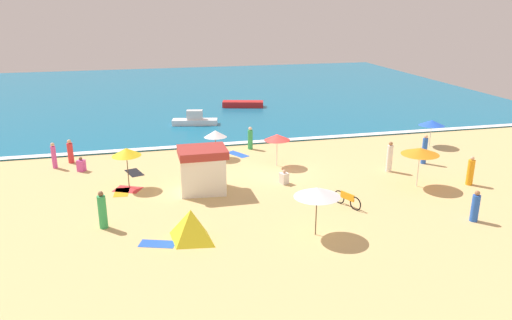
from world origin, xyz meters
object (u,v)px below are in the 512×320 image
at_px(parked_bicycle, 347,199).
at_px(beachgoer_7, 54,156).
at_px(beachgoer_9, 470,172).
at_px(beach_umbrella_2, 432,123).
at_px(beach_tent, 191,225).
at_px(beachgoer_3, 284,178).
at_px(beach_umbrella_4, 317,192).
at_px(beach_umbrella_3, 126,152).
at_px(beach_umbrella_1, 277,137).
at_px(small_boat_0, 243,104).
at_px(beachgoer_0, 475,207).
at_px(small_boat_1, 195,120).
at_px(beachgoer_1, 81,165).
at_px(beachgoer_5, 70,152).
at_px(beach_umbrella_0, 420,151).
at_px(beachgoer_2, 424,150).
at_px(beach_umbrella_5, 215,134).
at_px(lifeguard_cabana, 203,169).
at_px(beachgoer_6, 390,157).
at_px(beachgoer_4, 250,139).
at_px(beachgoer_8, 102,211).

bearing_deg(parked_bicycle, beachgoer_7, 147.20).
bearing_deg(beachgoer_9, beach_umbrella_2, 73.59).
xyz_separation_m(beach_tent, beachgoer_3, (5.90, 5.73, -0.37)).
bearing_deg(beach_umbrella_4, beach_umbrella_3, 135.61).
distance_m(beach_umbrella_1, small_boat_0, 17.91).
distance_m(beachgoer_0, small_boat_1, 24.22).
distance_m(beachgoer_1, beachgoer_5, 2.06).
xyz_separation_m(beach_umbrella_4, beachgoer_9, (10.67, 3.87, -1.27)).
xyz_separation_m(beach_umbrella_0, beachgoer_5, (-19.43, 9.01, -1.35)).
relative_size(beach_umbrella_0, beachgoer_2, 1.32).
xyz_separation_m(beach_umbrella_2, beach_umbrella_3, (-21.01, -3.39, 0.36)).
relative_size(beach_umbrella_1, beach_tent, 0.95).
height_order(beach_umbrella_5, beach_tent, beach_umbrella_5).
distance_m(lifeguard_cabana, small_boat_1, 15.01).
height_order(beachgoer_1, beachgoer_9, beachgoer_9).
distance_m(lifeguard_cabana, beachgoer_7, 10.46).
height_order(beach_tent, beachgoer_6, beachgoer_6).
height_order(beachgoer_9, small_boat_0, beachgoer_9).
bearing_deg(small_boat_1, beach_umbrella_5, -88.01).
bearing_deg(beach_umbrella_3, beachgoer_4, 34.49).
relative_size(beachgoer_0, small_boat_1, 0.40).
distance_m(beachgoer_2, beachgoer_7, 23.35).
xyz_separation_m(beach_umbrella_0, small_boat_0, (-5.07, 23.13, -1.69)).
xyz_separation_m(beach_umbrella_2, beachgoer_3, (-12.40, -4.86, -1.36)).
height_order(beach_tent, beachgoer_7, beachgoer_7).
relative_size(beach_umbrella_5, beach_tent, 0.81).
bearing_deg(beachgoer_4, beachgoer_5, -178.50).
xyz_separation_m(beachgoer_3, small_boat_1, (-3.33, 14.85, 0.14)).
xyz_separation_m(beachgoer_4, beachgoer_5, (-11.93, -0.31, -0.03)).
bearing_deg(beachgoer_3, lifeguard_cabana, -178.90).
bearing_deg(beach_umbrella_0, beach_umbrella_2, 53.28).
bearing_deg(beach_umbrella_2, parked_bicycle, -139.43).
relative_size(beach_umbrella_2, small_boat_0, 0.53).
relative_size(lifeguard_cabana, beachgoer_4, 1.60).
bearing_deg(beach_umbrella_2, beachgoer_2, -127.24).
distance_m(beach_umbrella_0, small_boat_0, 23.73).
distance_m(beachgoer_5, small_boat_0, 20.14).
relative_size(parked_bicycle, small_boat_0, 0.41).
height_order(beach_umbrella_4, beachgoer_8, beach_umbrella_4).
bearing_deg(beachgoer_6, small_boat_1, 125.43).
height_order(parked_bicycle, beachgoer_1, beachgoer_1).
height_order(beachgoer_0, beachgoer_4, beachgoer_4).
bearing_deg(beach_umbrella_2, beach_umbrella_5, 176.85).
distance_m(beach_umbrella_5, beachgoer_9, 15.65).
height_order(beachgoer_6, beachgoer_8, beachgoer_6).
distance_m(beach_umbrella_4, beachgoer_9, 11.42).
bearing_deg(beachgoer_5, beachgoer_2, -13.90).
bearing_deg(beachgoer_6, beach_umbrella_1, 157.35).
bearing_deg(beachgoer_6, beachgoer_5, 161.72).
bearing_deg(beachgoer_2, beachgoer_0, -106.40).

